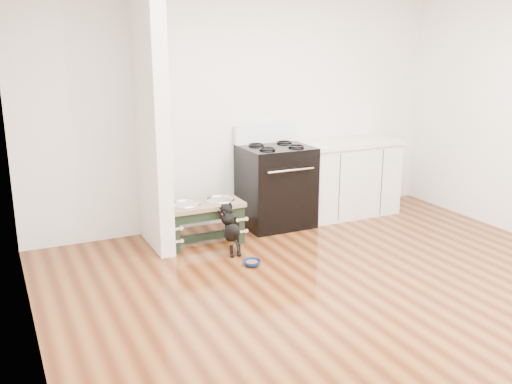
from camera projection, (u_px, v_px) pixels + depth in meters
name	position (u px, v px, depth m)	size (l,w,h in m)	color
ground	(370.00, 304.00, 4.64)	(5.00, 5.00, 0.00)	#471E0C
room_shell	(382.00, 105.00, 4.21)	(5.00, 5.00, 5.00)	silver
partition_wall	(151.00, 116.00, 5.62)	(0.15, 0.80, 2.70)	silver
oven_range	(276.00, 185.00, 6.50)	(0.76, 0.69, 1.14)	black
cabinet_run	(346.00, 178.00, 6.93)	(1.24, 0.64, 0.91)	silver
dog_feeder	(203.00, 214.00, 5.95)	(0.81, 0.43, 0.46)	black
puppy	(230.00, 227.00, 5.69)	(0.14, 0.42, 0.49)	black
floor_bowl	(252.00, 263.00, 5.42)	(0.21, 0.21, 0.05)	navy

